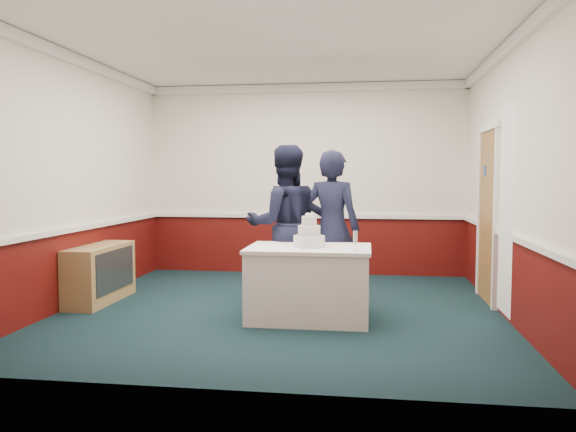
# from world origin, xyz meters

# --- Properties ---
(ground) EXTENTS (5.00, 5.00, 0.00)m
(ground) POSITION_xyz_m (0.00, 0.00, 0.00)
(ground) COLOR #11282B
(ground) RESTS_ON ground
(room_shell) EXTENTS (5.00, 5.00, 3.00)m
(room_shell) POSITION_xyz_m (0.08, 0.61, 1.97)
(room_shell) COLOR white
(room_shell) RESTS_ON ground
(sideboard) EXTENTS (0.41, 1.20, 0.70)m
(sideboard) POSITION_xyz_m (-2.28, 0.10, 0.35)
(sideboard) COLOR #997A4A
(sideboard) RESTS_ON ground
(cake_table) EXTENTS (1.32, 0.92, 0.79)m
(cake_table) POSITION_xyz_m (0.37, -0.38, 0.40)
(cake_table) COLOR white
(cake_table) RESTS_ON ground
(wedding_cake) EXTENTS (0.35, 0.35, 0.36)m
(wedding_cake) POSITION_xyz_m (0.37, -0.38, 0.90)
(wedding_cake) COLOR white
(wedding_cake) RESTS_ON cake_table
(cake_knife) EXTENTS (0.02, 0.22, 0.00)m
(cake_knife) POSITION_xyz_m (0.34, -0.58, 0.79)
(cake_knife) COLOR silver
(cake_knife) RESTS_ON cake_table
(champagne_flute) EXTENTS (0.05, 0.05, 0.21)m
(champagne_flute) POSITION_xyz_m (0.87, -0.66, 0.93)
(champagne_flute) COLOR silver
(champagne_flute) RESTS_ON cake_table
(person_man) EXTENTS (1.11, 0.98, 1.92)m
(person_man) POSITION_xyz_m (-0.01, 0.32, 0.96)
(person_man) COLOR black
(person_man) RESTS_ON ground
(person_woman) EXTENTS (0.78, 0.62, 1.86)m
(person_woman) POSITION_xyz_m (0.57, 0.24, 0.93)
(person_woman) COLOR black
(person_woman) RESTS_ON ground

